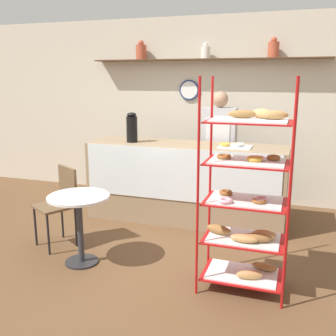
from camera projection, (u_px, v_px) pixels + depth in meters
ground_plane at (156, 254)px, 4.16m from camera, size 14.00×14.00×0.00m
back_wall at (207, 109)px, 5.90m from camera, size 10.00×0.30×2.70m
display_counter at (186, 182)px, 5.08m from camera, size 2.52×0.70×1.00m
pastry_rack at (247, 201)px, 3.33m from camera, size 0.74×0.48×1.84m
person_worker at (219, 146)px, 5.44m from camera, size 0.46×0.23×1.65m
cafe_table at (79, 213)px, 3.86m from camera, size 0.60×0.60×0.71m
cafe_chair at (61, 198)px, 4.31m from camera, size 0.52×0.52×0.87m
coffee_carafe at (132, 128)px, 5.09m from camera, size 0.14×0.14×0.39m
donut_tray_counter at (235, 146)px, 4.75m from camera, size 0.39×0.33×0.05m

